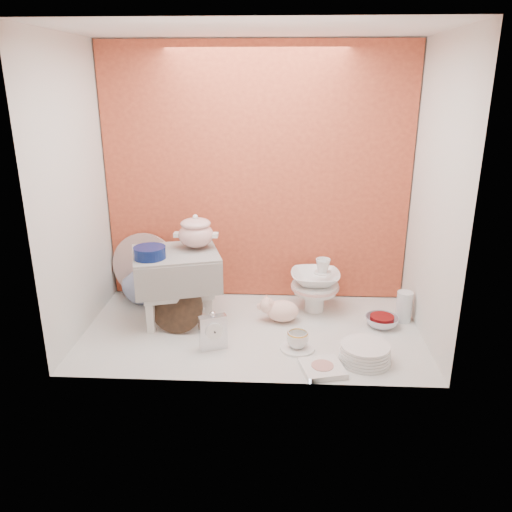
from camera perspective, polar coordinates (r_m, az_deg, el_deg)
The scene contains 17 objects.
ground at distance 2.80m, azimuth -0.43°, elevation -8.28°, with size 1.80×1.80×0.00m, color silver.
niche_shell at distance 2.68m, azimuth -0.26°, elevation 11.48°, with size 1.86×1.03×1.53m.
step_stool at distance 2.88m, azimuth -8.79°, elevation -3.31°, with size 0.45×0.39×0.40m, color silver, non-canonical shape.
soup_tureen at distance 2.83m, azimuth -6.72°, elevation 2.75°, with size 0.23×0.23×0.19m, color white, non-canonical shape.
cobalt_bowl at distance 2.73m, azimuth -11.77°, elevation 0.38°, with size 0.17×0.17×0.06m, color #0A1950.
floral_platter at distance 3.21m, azimuth -12.28°, elevation -1.07°, with size 0.41×0.06×0.41m, color silver, non-canonical shape.
blue_white_vase at distance 3.17m, azimuth -12.44°, elevation -2.61°, with size 0.26×0.26×0.27m, color silver.
lacquer_tray at distance 2.76m, azimuth -8.87°, elevation -5.62°, with size 0.29×0.09×0.28m, color black, non-canonical shape.
mantel_clock at distance 2.58m, azimuth -4.82°, elevation -8.31°, with size 0.14×0.05×0.20m, color silver.
plush_pig at distance 2.86m, azimuth 2.98°, elevation -6.10°, with size 0.23×0.16×0.14m, color beige.
teacup_saucer at distance 2.62m, azimuth 4.63°, elevation -10.20°, with size 0.17×0.17×0.01m, color white.
gold_rim_teacup at distance 2.60m, azimuth 4.66°, elevation -9.26°, with size 0.11×0.11×0.08m, color white.
lattice_dish at distance 2.46m, azimuth 7.40°, elevation -12.31°, with size 0.19×0.19×0.03m, color white.
dinner_plate_stack at distance 2.55m, azimuth 12.05°, elevation -10.52°, with size 0.25×0.25×0.09m, color white.
crystal_bowl at distance 2.91m, azimuth 13.85°, elevation -7.11°, with size 0.18×0.18×0.06m, color silver.
clear_glass_vase at distance 2.98m, azimuth 16.18°, elevation -5.45°, with size 0.09×0.09×0.17m, color silver.
porcelain_tower at distance 2.98m, azimuth 6.60°, elevation -3.17°, with size 0.28×0.28×0.32m, color white, non-canonical shape.
Camera 1 is at (0.15, -2.48, 1.29)m, focal length 35.86 mm.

